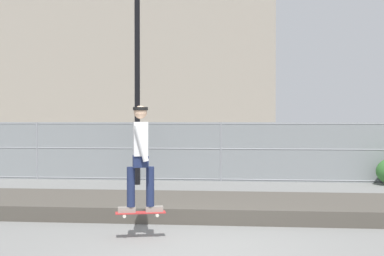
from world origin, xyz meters
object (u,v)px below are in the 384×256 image
object	(u,v)px
street_lamp	(137,45)
parked_car_mid	(259,150)
skater	(140,152)
parked_car_near	(71,150)
skateboard	(141,213)

from	to	relation	value
street_lamp	parked_car_mid	world-z (taller)	street_lamp
skater	street_lamp	size ratio (longest dim) A/B	0.26
parked_car_near	skateboard	bearing A→B (deg)	-65.31
skateboard	street_lamp	bearing A→B (deg)	102.10
parked_car_near	street_lamp	bearing A→B (deg)	-45.44
street_lamp	skater	bearing A→B (deg)	-77.90
parked_car_mid	skater	bearing A→B (deg)	-102.38
skateboard	parked_car_mid	distance (m)	10.50
street_lamp	parked_car_near	xyz separation A→B (m)	(-3.14, 3.19, -3.30)
street_lamp	parked_car_near	size ratio (longest dim) A/B	1.46
skateboard	parked_car_near	bearing A→B (deg)	114.69
skater	parked_car_near	xyz separation A→B (m)	(-4.60, 10.01, -0.56)
skateboard	parked_car_near	xyz separation A→B (m)	(-4.60, 10.01, 0.42)
skateboard	parked_car_near	distance (m)	11.03
street_lamp	parked_car_mid	size ratio (longest dim) A/B	1.46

